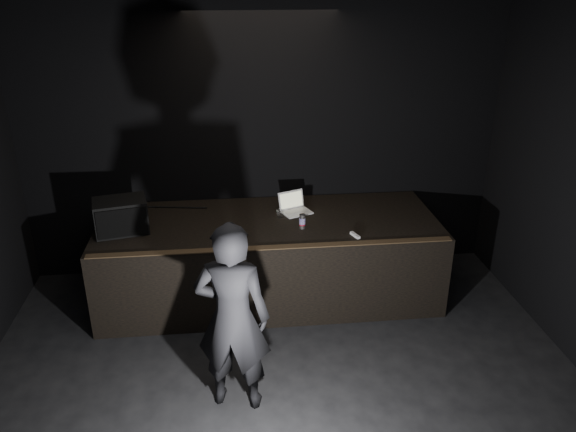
{
  "coord_description": "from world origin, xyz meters",
  "views": [
    {
      "loc": [
        -0.43,
        -3.31,
        3.72
      ],
      "look_at": [
        0.18,
        2.3,
        1.24
      ],
      "focal_mm": 35.0,
      "sensor_mm": 36.0,
      "label": 1
    }
  ],
  "objects_px": {
    "stage_monitor": "(121,216)",
    "person": "(233,318)",
    "laptop": "(294,207)",
    "beer_can": "(302,221)",
    "stage_riser": "(269,258)"
  },
  "relations": [
    {
      "from": "stage_monitor",
      "to": "laptop",
      "type": "bearing_deg",
      "value": -1.99
    },
    {
      "from": "stage_monitor",
      "to": "beer_can",
      "type": "relative_size",
      "value": 3.73
    },
    {
      "from": "laptop",
      "to": "beer_can",
      "type": "relative_size",
      "value": 2.47
    },
    {
      "from": "laptop",
      "to": "person",
      "type": "relative_size",
      "value": 0.23
    },
    {
      "from": "stage_riser",
      "to": "stage_monitor",
      "type": "relative_size",
      "value": 6.19
    },
    {
      "from": "stage_monitor",
      "to": "person",
      "type": "height_order",
      "value": "person"
    },
    {
      "from": "stage_monitor",
      "to": "beer_can",
      "type": "distance_m",
      "value": 2.04
    },
    {
      "from": "stage_riser",
      "to": "laptop",
      "type": "relative_size",
      "value": 9.36
    },
    {
      "from": "laptop",
      "to": "person",
      "type": "bearing_deg",
      "value": -133.06
    },
    {
      "from": "laptop",
      "to": "person",
      "type": "height_order",
      "value": "person"
    },
    {
      "from": "stage_riser",
      "to": "stage_monitor",
      "type": "bearing_deg",
      "value": -175.98
    },
    {
      "from": "person",
      "to": "stage_riser",
      "type": "bearing_deg",
      "value": -91.6
    },
    {
      "from": "stage_riser",
      "to": "person",
      "type": "bearing_deg",
      "value": -103.93
    },
    {
      "from": "stage_riser",
      "to": "laptop",
      "type": "xyz_separation_m",
      "value": [
        0.34,
        0.25,
        0.56
      ]
    },
    {
      "from": "stage_riser",
      "to": "stage_monitor",
      "type": "distance_m",
      "value": 1.81
    }
  ]
}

